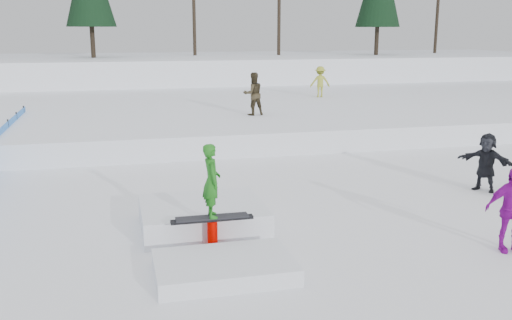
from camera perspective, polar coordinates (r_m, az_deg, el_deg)
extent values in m
plane|color=white|center=(12.19, -0.03, -7.22)|extent=(120.00, 120.00, 0.00)
cube|color=white|center=(41.31, -10.15, 8.53)|extent=(60.00, 14.00, 2.40)
cube|color=white|center=(27.51, -8.06, 4.84)|extent=(50.00, 18.00, 0.80)
cylinder|color=black|center=(22.14, -23.47, 2.35)|extent=(0.05, 0.05, 1.10)
cylinder|color=black|center=(23.99, -22.76, 3.15)|extent=(0.05, 0.05, 1.10)
cylinder|color=black|center=(25.85, -22.14, 3.83)|extent=(0.05, 0.05, 1.10)
cylinder|color=black|center=(39.64, -16.01, 11.25)|extent=(0.30, 0.30, 2.00)
cylinder|color=black|center=(43.38, 11.97, 11.56)|extent=(0.30, 0.30, 2.00)
imported|color=#332B1A|center=(23.21, -0.28, 6.63)|extent=(0.92, 0.76, 1.73)
imported|color=#9DA42F|center=(29.77, 6.43, 7.78)|extent=(1.10, 0.76, 1.57)
imported|color=#970BA0|center=(11.98, 24.15, -4.53)|extent=(1.05, 0.65, 1.68)
imported|color=black|center=(16.23, 22.02, -0.21)|extent=(1.20, 1.44, 1.55)
cube|color=white|center=(12.38, -5.38, -5.63)|extent=(2.60, 2.20, 0.54)
cube|color=white|center=(10.12, -3.20, -10.66)|extent=(2.40, 1.60, 0.30)
cylinder|color=#CE0800|center=(11.26, -4.35, -8.84)|extent=(0.44, 0.44, 0.06)
cylinder|color=#CE0800|center=(11.16, -4.37, -7.55)|extent=(0.20, 0.20, 0.60)
cube|color=black|center=(11.05, -4.40, -5.94)|extent=(1.60, 0.16, 0.06)
cube|color=black|center=(11.04, -4.40, -5.72)|extent=(1.40, 0.28, 0.03)
imported|color=#1B6F17|center=(10.83, -4.47, -2.07)|extent=(0.34, 0.52, 1.42)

